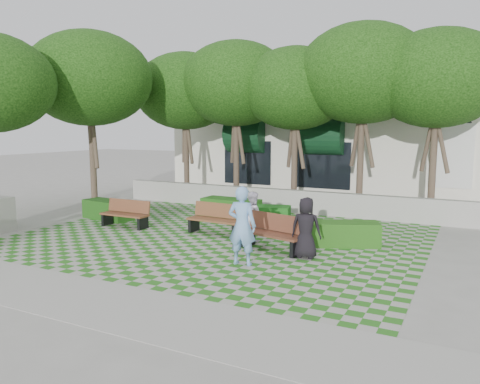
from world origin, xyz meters
The scene contains 17 objects.
ground centered at (0.00, 0.00, 0.00)m, with size 90.00×90.00×0.00m, color gray.
lawn centered at (0.00, 1.00, 0.01)m, with size 12.00×12.00×0.00m, color #2B721E.
sidewalk_south centered at (0.00, -4.70, 0.01)m, with size 16.00×2.00×0.01m, color #9E9B93.
sidewalk_west centered at (-7.20, 1.00, 0.01)m, with size 2.00×12.00×0.01m, color #9E9B93.
retaining_wall centered at (0.00, 6.20, 0.45)m, with size 15.00×0.36×0.90m, color #9E9B93.
bench_east centered at (2.09, 0.40, 0.48)m, with size 2.00×1.09×1.00m.
bench_mid centered at (-0.33, 1.45, 0.47)m, with size 1.88×0.71×0.97m.
bench_west centered at (-3.62, 0.98, 0.44)m, with size 1.75×0.60×0.92m.
hedge_east centered at (3.69, 1.82, 0.35)m, with size 1.97×0.79×0.69m, color #205115.
hedge_midright centered at (0.40, 3.35, 0.34)m, with size 1.95×0.78×0.68m, color #165317.
hedge_midleft centered at (-1.07, 3.84, 0.38)m, with size 2.18×0.87×0.76m, color #1B4E15.
hedge_west centered at (-5.11, 1.73, 0.35)m, with size 2.01×0.80×0.70m, color #184713.
person_blue centered at (1.93, -1.19, 0.99)m, with size 0.72×0.47×1.97m, color #79A6DD.
person_dark centered at (3.13, 0.10, 0.80)m, with size 0.78×0.51×1.60m, color black.
person_white centered at (1.09, 1.23, 0.74)m, with size 0.72×0.56×1.49m, color silver.
tree_row centered at (-1.86, 5.95, 5.18)m, with size 17.70×13.40×7.41m.
building centered at (0.93, 14.08, 2.52)m, with size 18.00×8.92×5.15m.
Camera 1 is at (6.99, -11.24, 3.38)m, focal length 35.00 mm.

